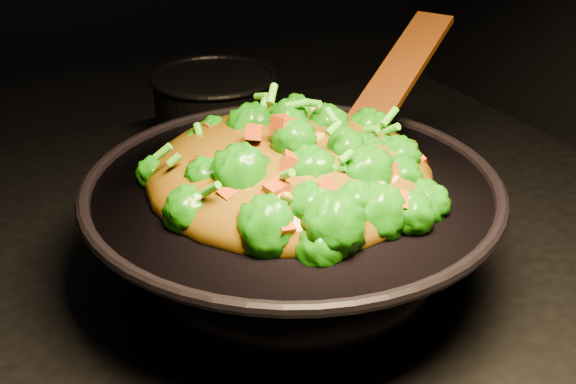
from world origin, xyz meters
TOP-DOWN VIEW (x-y plane):
  - wok at (0.02, -0.10)m, footprint 0.52×0.52m
  - stir_fry at (0.02, -0.09)m, footprint 0.34×0.34m
  - spatula at (0.17, -0.04)m, footprint 0.30×0.20m
  - back_pot at (0.10, 0.32)m, footprint 0.23×0.23m

SIDE VIEW (x-z plane):
  - back_pot at x=0.10m, z-range 0.90..1.01m
  - wok at x=0.02m, z-range 0.90..1.03m
  - stir_fry at x=0.02m, z-range 1.03..1.14m
  - spatula at x=0.17m, z-range 1.01..1.15m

